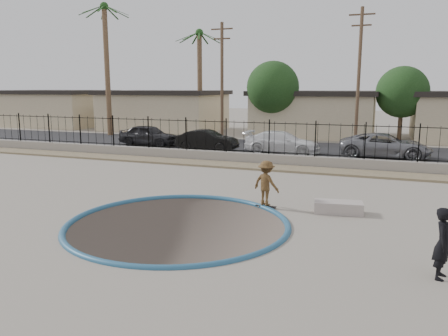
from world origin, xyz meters
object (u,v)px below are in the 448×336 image
car_b (207,140)px  concrete_ledge (338,207)px  videographer (443,244)px  car_d (385,146)px  skater (266,186)px  skateboard (266,206)px  car_c (282,142)px  car_a (149,135)px

car_b → concrete_ledge: bearing=-140.8°
videographer → car_d: bearing=16.1°
skater → concrete_ledge: skater is taller
skateboard → concrete_ledge: bearing=12.6°
videographer → car_b: bearing=48.8°
skateboard → videographer: videographer is taller
skater → car_b: size_ratio=0.38×
skateboard → car_c: 12.97m
videographer → concrete_ledge: size_ratio=1.02×
videographer → car_b: 20.85m
car_d → skateboard: bearing=163.2°
concrete_ledge → car_c: size_ratio=0.33×
car_b → car_c: (5.05, 0.38, 0.02)m
skater → videographer: (5.17, -4.30, 0.02)m
videographer → car_a: 24.71m
skateboard → car_c: (-2.31, 12.75, 0.68)m
car_b → car_a: bearing=80.6°
skater → car_c: (-2.31, 12.75, -0.06)m
videographer → car_d: videographer is taller
car_b → car_c: bearing=-85.5°
car_a → car_d: size_ratio=0.83×
concrete_ledge → car_d: (1.40, 12.92, 0.57)m
car_b → car_c: size_ratio=0.86×
car_d → car_b: bearing=93.5°
skater → car_a: skater is taller
skateboard → car_c: bearing=108.3°
concrete_ledge → car_d: 13.01m
videographer → car_a: videographer is taller
videographer → car_b: videographer is taller
car_c → skateboard: bearing=-168.4°
skateboard → videographer: 6.77m
skateboard → skater: bearing=34.6°
concrete_ledge → car_b: 15.66m
concrete_ledge → car_d: size_ratio=0.30×
skater → car_c: skater is taller
skateboard → concrete_ledge: concrete_ledge is taller
skater → car_b: skater is taller
skater → car_c: size_ratio=0.33×
videographer → car_c: videographer is taller
car_a → car_d: 16.17m
skater → car_b: 14.39m
skater → car_a: 18.03m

